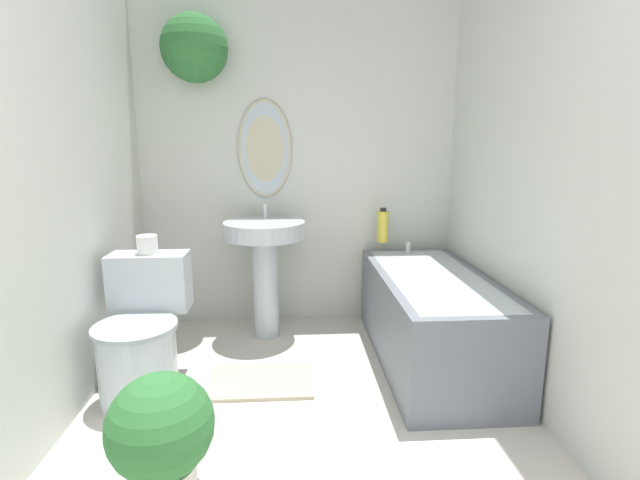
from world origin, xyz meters
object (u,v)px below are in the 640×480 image
(shampoo_bottle, at_px, (383,226))
(potted_plant, at_px, (161,433))
(toilet, at_px, (142,337))
(toilet_paper_roll, at_px, (147,245))
(bathtub, at_px, (431,317))
(pedestal_sink, at_px, (265,252))

(shampoo_bottle, height_order, potted_plant, shampoo_bottle)
(toilet, bearing_deg, shampoo_bottle, 31.92)
(toilet, relative_size, potted_plant, 1.44)
(shampoo_bottle, distance_m, toilet_paper_roll, 1.58)
(shampoo_bottle, bearing_deg, bathtub, -73.15)
(pedestal_sink, bearing_deg, potted_plant, -101.41)
(bathtub, height_order, toilet_paper_roll, toilet_paper_roll)
(toilet, height_order, toilet_paper_roll, toilet_paper_roll)
(potted_plant, bearing_deg, toilet_paper_roll, 107.15)
(bathtub, height_order, shampoo_bottle, shampoo_bottle)
(toilet, xyz_separation_m, bathtub, (1.61, 0.27, -0.03))
(toilet, height_order, pedestal_sink, pedestal_sink)
(pedestal_sink, xyz_separation_m, bathtub, (1.01, -0.44, -0.31))
(pedestal_sink, distance_m, shampoo_bottle, 0.85)
(shampoo_bottle, distance_m, potted_plant, 2.06)
(toilet, height_order, bathtub, toilet)
(pedestal_sink, xyz_separation_m, shampoo_bottle, (0.82, 0.17, 0.14))
(bathtub, relative_size, potted_plant, 2.86)
(toilet_paper_roll, bearing_deg, potted_plant, -72.85)
(toilet, xyz_separation_m, pedestal_sink, (0.60, 0.72, 0.27))
(toilet, bearing_deg, potted_plant, -68.74)
(bathtub, distance_m, shampoo_bottle, 0.78)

